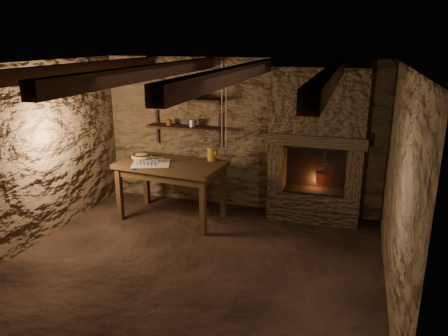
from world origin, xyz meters
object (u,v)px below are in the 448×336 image
(work_table, at_px, (172,189))
(red_pot, at_px, (324,177))
(iron_stockpot, at_px, (194,93))
(stoneware_jug, at_px, (212,147))
(wooden_bowl, at_px, (142,157))

(work_table, height_order, red_pot, red_pot)
(work_table, xyz_separation_m, iron_stockpot, (0.13, 0.66, 1.37))
(work_table, bearing_deg, stoneware_jug, 34.59)
(red_pot, bearing_deg, iron_stockpot, 176.69)
(stoneware_jug, distance_m, iron_stockpot, 0.94)
(work_table, relative_size, stoneware_jug, 3.43)
(red_pot, bearing_deg, stoneware_jug, -171.72)
(stoneware_jug, bearing_deg, iron_stockpot, 143.22)
(wooden_bowl, bearing_deg, stoneware_jug, 12.60)
(work_table, height_order, iron_stockpot, iron_stockpot)
(wooden_bowl, relative_size, iron_stockpot, 1.41)
(wooden_bowl, distance_m, iron_stockpot, 1.28)
(wooden_bowl, height_order, red_pot, red_pot)
(wooden_bowl, relative_size, red_pot, 0.58)
(wooden_bowl, xyz_separation_m, iron_stockpot, (0.65, 0.60, 0.93))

